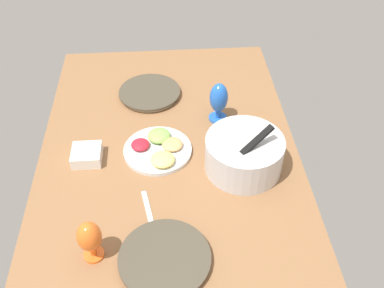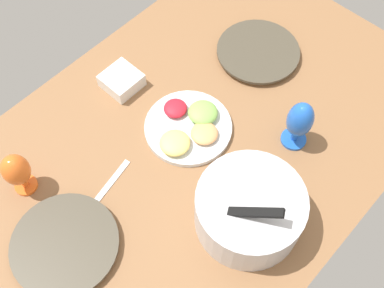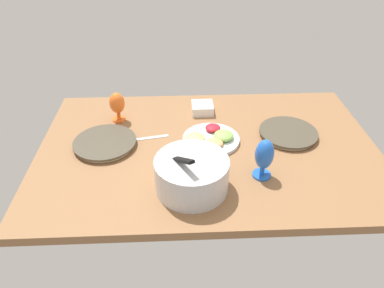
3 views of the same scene
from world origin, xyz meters
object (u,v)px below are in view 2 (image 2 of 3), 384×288
at_px(dinner_plate_left, 258,52).
at_px(hurricane_glass_blue, 300,121).
at_px(dinner_plate_right, 65,245).
at_px(fruit_platter, 189,127).
at_px(square_bowl_white, 121,80).
at_px(hurricane_glass_orange, 17,171).
at_px(mixing_bowl, 249,209).

bearing_deg(dinner_plate_left, hurricane_glass_blue, 57.06).
height_order(dinner_plate_right, fruit_platter, fruit_platter).
bearing_deg(square_bowl_white, hurricane_glass_orange, 8.36).
relative_size(dinner_plate_right, square_bowl_white, 2.61).
bearing_deg(mixing_bowl, fruit_platter, -108.43).
bearing_deg(fruit_platter, hurricane_glass_orange, -24.84).
bearing_deg(fruit_platter, mixing_bowl, 71.57).
bearing_deg(hurricane_glass_blue, fruit_platter, -53.66).
bearing_deg(hurricane_glass_orange, fruit_platter, 155.16).
xyz_separation_m(dinner_plate_left, square_bowl_white, (0.41, -0.25, 0.01)).
distance_m(dinner_plate_right, hurricane_glass_blue, 0.75).
distance_m(dinner_plate_right, hurricane_glass_orange, 0.25).
bearing_deg(fruit_platter, dinner_plate_right, 1.28).
bearing_deg(mixing_bowl, square_bowl_white, -98.01).
relative_size(dinner_plate_right, hurricane_glass_blue, 1.62).
bearing_deg(hurricane_glass_orange, hurricane_glass_blue, 144.06).
bearing_deg(hurricane_glass_orange, dinner_plate_right, 80.26).
relative_size(dinner_plate_right, mixing_bowl, 1.00).
xyz_separation_m(fruit_platter, hurricane_glass_blue, (-0.19, 0.26, 0.09)).
height_order(dinner_plate_left, dinner_plate_right, same).
xyz_separation_m(dinner_plate_left, dinner_plate_right, (0.89, 0.05, 0.00)).
relative_size(dinner_plate_left, hurricane_glass_orange, 1.79).
relative_size(mixing_bowl, fruit_platter, 1.08).
bearing_deg(dinner_plate_left, mixing_bowl, 36.05).
height_order(dinner_plate_left, square_bowl_white, square_bowl_white).
xyz_separation_m(dinner_plate_right, mixing_bowl, (-0.40, 0.31, 0.06)).
height_order(dinner_plate_left, hurricane_glass_orange, hurricane_glass_orange).
distance_m(mixing_bowl, hurricane_glass_blue, 0.31).
distance_m(dinner_plate_right, square_bowl_white, 0.57).
distance_m(hurricane_glass_blue, square_bowl_white, 0.59).
height_order(dinner_plate_right, mixing_bowl, mixing_bowl).
distance_m(fruit_platter, hurricane_glass_orange, 0.52).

